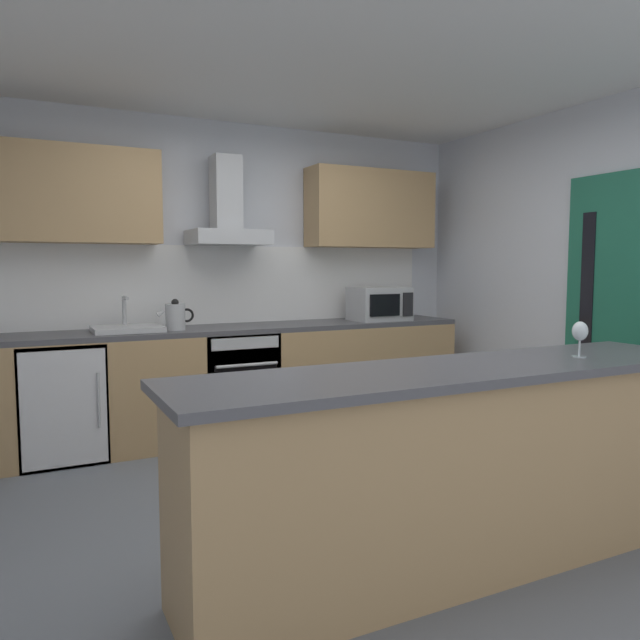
% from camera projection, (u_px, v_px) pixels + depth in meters
% --- Properties ---
extents(ground, '(5.33, 4.99, 0.02)m').
position_uv_depth(ground, '(344.00, 506.00, 3.54)').
color(ground, slate).
extents(ceiling, '(5.33, 4.99, 0.02)m').
position_uv_depth(ceiling, '(346.00, 43.00, 3.30)').
color(ceiling, white).
extents(wall_back, '(5.33, 0.12, 2.60)m').
position_uv_depth(wall_back, '(231.00, 276.00, 5.25)').
color(wall_back, silver).
rests_on(wall_back, ground).
extents(wall_right, '(0.12, 4.99, 2.60)m').
position_uv_depth(wall_right, '(612.00, 278.00, 4.40)').
color(wall_right, silver).
rests_on(wall_right, ground).
extents(backsplash_tile, '(3.68, 0.02, 0.66)m').
position_uv_depth(backsplash_tile, '(234.00, 285.00, 5.20)').
color(backsplash_tile, white).
extents(counter_back, '(3.81, 0.60, 0.90)m').
position_uv_depth(counter_back, '(247.00, 380.00, 4.99)').
color(counter_back, tan).
rests_on(counter_back, ground).
extents(counter_island, '(2.74, 0.64, 0.94)m').
position_uv_depth(counter_island, '(462.00, 466.00, 2.77)').
color(counter_island, tan).
rests_on(counter_island, ground).
extents(upper_cabinets, '(3.76, 0.32, 0.70)m').
position_uv_depth(upper_cabinets, '(239.00, 203.00, 4.99)').
color(upper_cabinets, tan).
extents(side_door, '(0.08, 0.85, 2.05)m').
position_uv_depth(side_door, '(616.00, 317.00, 4.31)').
color(side_door, '#1E664C').
rests_on(side_door, ground).
extents(oven, '(0.60, 0.62, 0.80)m').
position_uv_depth(oven, '(234.00, 381.00, 4.91)').
color(oven, slate).
rests_on(oven, ground).
extents(refrigerator, '(0.58, 0.60, 0.85)m').
position_uv_depth(refrigerator, '(62.00, 401.00, 4.34)').
color(refrigerator, white).
rests_on(refrigerator, ground).
extents(microwave, '(0.50, 0.38, 0.30)m').
position_uv_depth(microwave, '(379.00, 304.00, 5.44)').
color(microwave, '#B7BABC').
rests_on(microwave, counter_back).
extents(sink, '(0.50, 0.40, 0.26)m').
position_uv_depth(sink, '(127.00, 328.00, 4.52)').
color(sink, silver).
rests_on(sink, counter_back).
extents(kettle, '(0.29, 0.15, 0.24)m').
position_uv_depth(kettle, '(175.00, 316.00, 4.62)').
color(kettle, '#B7BABC').
rests_on(kettle, counter_back).
extents(range_hood, '(0.62, 0.45, 0.72)m').
position_uv_depth(range_hood, '(227.00, 217.00, 4.91)').
color(range_hood, '#B7BABC').
extents(wine_glass, '(0.08, 0.08, 0.18)m').
position_uv_depth(wine_glass, '(580.00, 332.00, 2.98)').
color(wine_glass, silver).
rests_on(wine_glass, counter_island).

